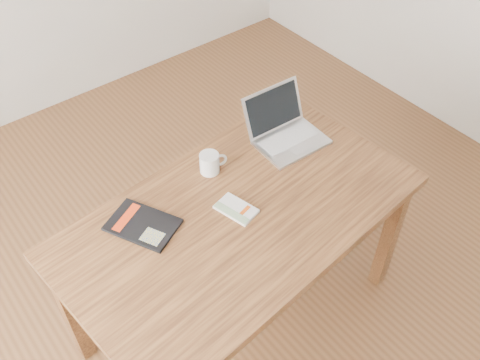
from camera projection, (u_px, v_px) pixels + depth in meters
room at (201, 71)px, 1.70m from camera, size 4.04×4.04×2.70m
desk at (240, 227)px, 2.15m from camera, size 1.49×0.94×0.75m
white_guidebook at (236, 209)px, 2.09m from camera, size 0.13×0.18×0.01m
black_guidebook at (143, 225)px, 2.03m from camera, size 0.27×0.31×0.01m
laptop at (285, 130)px, 2.37m from camera, size 0.31×0.30×0.20m
coffee_mug at (210, 163)px, 2.22m from camera, size 0.12×0.08×0.09m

